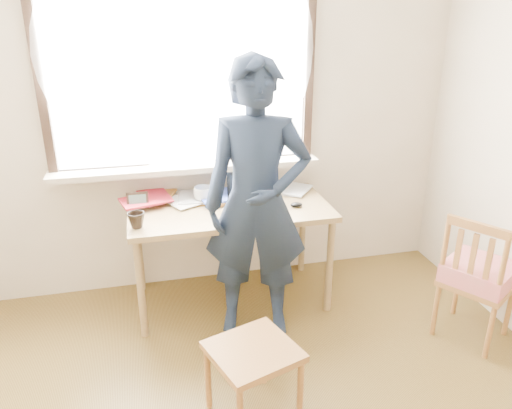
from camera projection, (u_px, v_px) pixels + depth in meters
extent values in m
cube|color=beige|center=(212.00, 110.00, 3.44)|extent=(3.50, 0.02, 2.60)
cube|color=white|center=(181.00, 66.00, 3.27)|extent=(1.70, 0.01, 1.30)
cube|color=black|center=(187.00, 166.00, 3.52)|extent=(1.82, 0.06, 0.06)
cube|color=black|center=(38.00, 71.00, 3.07)|extent=(0.06, 0.06, 1.30)
cube|color=black|center=(309.00, 63.00, 3.45)|extent=(0.06, 0.06, 1.30)
cube|color=beige|center=(188.00, 168.00, 3.45)|extent=(1.85, 0.20, 0.04)
cube|color=white|center=(181.00, 52.00, 3.17)|extent=(1.95, 0.02, 1.65)
cube|color=olive|center=(230.00, 210.00, 3.35)|extent=(1.34, 0.67, 0.04)
cylinder|color=olive|center=(141.00, 290.00, 3.09)|extent=(0.05, 0.05, 0.68)
cylinder|color=olive|center=(139.00, 248.00, 3.60)|extent=(0.05, 0.05, 0.68)
cylinder|color=olive|center=(330.00, 267.00, 3.36)|extent=(0.05, 0.05, 0.68)
cylinder|color=olive|center=(302.00, 231.00, 3.87)|extent=(0.05, 0.05, 0.68)
cube|color=black|center=(254.00, 208.00, 3.30)|extent=(0.34, 0.26, 0.02)
cube|color=black|center=(251.00, 187.00, 3.36)|extent=(0.33, 0.09, 0.22)
cube|color=black|center=(251.00, 187.00, 3.36)|extent=(0.29, 0.07, 0.18)
cube|color=black|center=(254.00, 209.00, 3.29)|extent=(0.30, 0.16, 0.00)
imported|color=white|center=(203.00, 194.00, 3.42)|extent=(0.19, 0.19, 0.11)
imported|color=black|center=(136.00, 220.00, 3.02)|extent=(0.11, 0.11, 0.10)
ellipsoid|color=black|center=(296.00, 205.00, 3.34)|extent=(0.08, 0.06, 0.03)
cube|color=#394FB9|center=(200.00, 198.00, 3.49)|extent=(0.31, 0.29, 0.00)
cube|color=#394FB9|center=(196.00, 194.00, 3.56)|extent=(0.28, 0.31, 0.00)
cube|color=white|center=(186.00, 198.00, 3.45)|extent=(0.27, 0.29, 0.02)
cube|color=white|center=(164.00, 195.00, 3.50)|extent=(0.29, 0.31, 0.01)
cube|color=white|center=(159.00, 204.00, 3.33)|extent=(0.24, 0.28, 0.01)
cube|color=white|center=(193.00, 194.00, 3.50)|extent=(0.26, 0.33, 0.01)
cube|color=#394FB9|center=(188.00, 196.00, 3.44)|extent=(0.28, 0.28, 0.02)
cube|color=white|center=(224.00, 199.00, 3.39)|extent=(0.29, 0.30, 0.01)
cube|color=white|center=(144.00, 194.00, 3.45)|extent=(0.27, 0.30, 0.02)
cube|color=white|center=(136.00, 198.00, 3.38)|extent=(0.34, 0.33, 0.01)
imported|color=white|center=(178.00, 198.00, 3.46)|extent=(0.23, 0.29, 0.03)
imported|color=white|center=(283.00, 188.00, 3.66)|extent=(0.31, 0.32, 0.02)
cube|color=black|center=(138.00, 202.00, 3.28)|extent=(0.14, 0.02, 0.11)
cube|color=#35662D|center=(138.00, 202.00, 3.28)|extent=(0.11, 0.00, 0.08)
cube|color=#A06934|center=(253.00, 352.00, 2.46)|extent=(0.50, 0.49, 0.04)
cylinder|color=#A06934|center=(208.00, 378.00, 2.58)|extent=(0.03, 0.03, 0.38)
cylinder|color=#A06934|center=(300.00, 391.00, 2.49)|extent=(0.03, 0.03, 0.38)
cylinder|color=#A06934|center=(264.00, 355.00, 2.75)|extent=(0.03, 0.03, 0.38)
cube|color=#A06934|center=(477.00, 283.00, 3.09)|extent=(0.52, 0.53, 0.04)
cylinder|color=#A06934|center=(509.00, 310.00, 3.16)|extent=(0.03, 0.03, 0.36)
cylinder|color=#A06934|center=(490.00, 332.00, 2.95)|extent=(0.03, 0.03, 0.36)
cylinder|color=#A06934|center=(457.00, 290.00, 3.38)|extent=(0.03, 0.03, 0.36)
cylinder|color=#A06934|center=(435.00, 310.00, 3.16)|extent=(0.03, 0.03, 0.36)
cylinder|color=#A06934|center=(503.00, 268.00, 2.78)|extent=(0.03, 0.03, 0.44)
cylinder|color=#A06934|center=(445.00, 248.00, 2.99)|extent=(0.03, 0.03, 0.44)
cube|color=#A06934|center=(478.00, 227.00, 2.81)|extent=(0.22, 0.32, 0.05)
cube|color=#A06934|center=(488.00, 267.00, 2.84)|extent=(0.03, 0.04, 0.35)
cube|color=#A06934|center=(472.00, 262.00, 2.89)|extent=(0.03, 0.04, 0.35)
cube|color=#A06934|center=(457.00, 257.00, 2.95)|extent=(0.03, 0.04, 0.35)
cube|color=#AE1125|center=(479.00, 272.00, 3.06)|extent=(0.51, 0.51, 0.12)
imported|color=#151E30|center=(257.00, 204.00, 2.99)|extent=(0.72, 0.56, 1.74)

